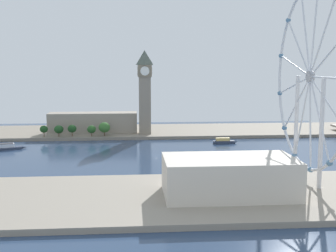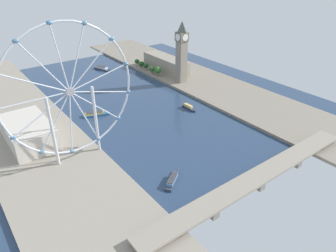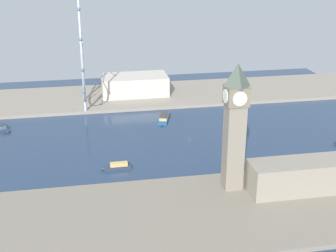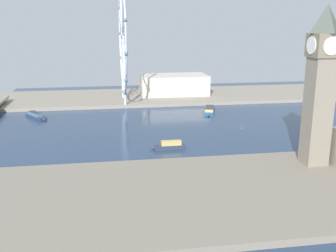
{
  "view_description": "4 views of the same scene",
  "coord_description": "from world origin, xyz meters",
  "px_view_note": "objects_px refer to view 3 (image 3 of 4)",
  "views": [
    {
      "loc": [
        346.67,
        -18.63,
        70.93
      ],
      "look_at": [
        -21.55,
        11.02,
        20.24
      ],
      "focal_mm": 47.95,
      "sensor_mm": 36.0,
      "label": 1
    },
    {
      "loc": [
        170.39,
        313.84,
        159.3
      ],
      "look_at": [
        3.01,
        91.97,
        6.63
      ],
      "focal_mm": 33.54,
      "sensor_mm": 36.0,
      "label": 2
    },
    {
      "loc": [
        -349.01,
        83.34,
        148.06
      ],
      "look_at": [
        -5.94,
        19.5,
        13.82
      ],
      "focal_mm": 49.74,
      "sensor_mm": 36.0,
      "label": 3
    },
    {
      "loc": [
        -278.83,
        102.39,
        76.57
      ],
      "look_at": [
        -23.43,
        60.98,
        7.93
      ],
      "focal_mm": 42.49,
      "sensor_mm": 36.0,
      "label": 4
    }
  ],
  "objects_px": {
    "tour_boat_1": "(117,166)",
    "riverside_hall": "(134,85)",
    "clock_tower": "(235,125)",
    "tour_boat_0": "(164,118)",
    "tour_boat_2": "(0,127)",
    "ferris_wheel": "(81,44)",
    "parliament_block": "(316,174)"
  },
  "relations": [
    {
      "from": "tour_boat_1",
      "to": "riverside_hall",
      "type": "bearing_deg",
      "value": -101.12
    },
    {
      "from": "tour_boat_1",
      "to": "clock_tower",
      "type": "bearing_deg",
      "value": 147.11
    },
    {
      "from": "tour_boat_0",
      "to": "tour_boat_2",
      "type": "height_order",
      "value": "tour_boat_2"
    },
    {
      "from": "ferris_wheel",
      "to": "tour_boat_1",
      "type": "height_order",
      "value": "ferris_wheel"
    },
    {
      "from": "clock_tower",
      "to": "parliament_block",
      "type": "bearing_deg",
      "value": -103.2
    },
    {
      "from": "clock_tower",
      "to": "riverside_hall",
      "type": "distance_m",
      "value": 221.05
    },
    {
      "from": "tour_boat_2",
      "to": "ferris_wheel",
      "type": "bearing_deg",
      "value": 87.5
    },
    {
      "from": "clock_tower",
      "to": "ferris_wheel",
      "type": "distance_m",
      "value": 209.05
    },
    {
      "from": "clock_tower",
      "to": "riverside_hall",
      "type": "height_order",
      "value": "clock_tower"
    },
    {
      "from": "parliament_block",
      "to": "tour_boat_2",
      "type": "distance_m",
      "value": 265.62
    },
    {
      "from": "ferris_wheel",
      "to": "tour_boat_1",
      "type": "relative_size",
      "value": 5.2
    },
    {
      "from": "clock_tower",
      "to": "parliament_block",
      "type": "xyz_separation_m",
      "value": [
        -12.19,
        -51.99,
        -32.63
      ]
    },
    {
      "from": "tour_boat_0",
      "to": "tour_boat_1",
      "type": "distance_m",
      "value": 107.11
    },
    {
      "from": "parliament_block",
      "to": "tour_boat_0",
      "type": "distance_m",
      "value": 167.93
    },
    {
      "from": "parliament_block",
      "to": "tour_boat_0",
      "type": "relative_size",
      "value": 2.58
    },
    {
      "from": "riverside_hall",
      "to": "tour_boat_2",
      "type": "relative_size",
      "value": 2.51
    },
    {
      "from": "riverside_hall",
      "to": "tour_boat_1",
      "type": "distance_m",
      "value": 173.74
    },
    {
      "from": "tour_boat_2",
      "to": "clock_tower",
      "type": "bearing_deg",
      "value": 14.82
    },
    {
      "from": "tour_boat_0",
      "to": "tour_boat_2",
      "type": "relative_size",
      "value": 1.25
    },
    {
      "from": "ferris_wheel",
      "to": "riverside_hall",
      "type": "height_order",
      "value": "ferris_wheel"
    },
    {
      "from": "ferris_wheel",
      "to": "riverside_hall",
      "type": "relative_size",
      "value": 1.7
    },
    {
      "from": "clock_tower",
      "to": "riverside_hall",
      "type": "xyz_separation_m",
      "value": [
        215.34,
        37.71,
        -32.72
      ]
    },
    {
      "from": "ferris_wheel",
      "to": "riverside_hall",
      "type": "distance_m",
      "value": 77.58
    },
    {
      "from": "clock_tower",
      "to": "tour_boat_0",
      "type": "height_order",
      "value": "clock_tower"
    },
    {
      "from": "parliament_block",
      "to": "tour_boat_1",
      "type": "distance_m",
      "value": 135.5
    },
    {
      "from": "clock_tower",
      "to": "tour_boat_0",
      "type": "relative_size",
      "value": 2.39
    },
    {
      "from": "tour_boat_0",
      "to": "tour_boat_2",
      "type": "xyz_separation_m",
      "value": [
        2.45,
        144.62,
        0.04
      ]
    },
    {
      "from": "riverside_hall",
      "to": "tour_boat_0",
      "type": "relative_size",
      "value": 2.0
    },
    {
      "from": "tour_boat_2",
      "to": "riverside_hall",
      "type": "bearing_deg",
      "value": 85.81
    },
    {
      "from": "ferris_wheel",
      "to": "tour_boat_2",
      "type": "bearing_deg",
      "value": 121.87
    },
    {
      "from": "clock_tower",
      "to": "tour_boat_2",
      "type": "relative_size",
      "value": 3.01
    },
    {
      "from": "riverside_hall",
      "to": "tour_boat_1",
      "type": "bearing_deg",
      "value": 169.15
    }
  ]
}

